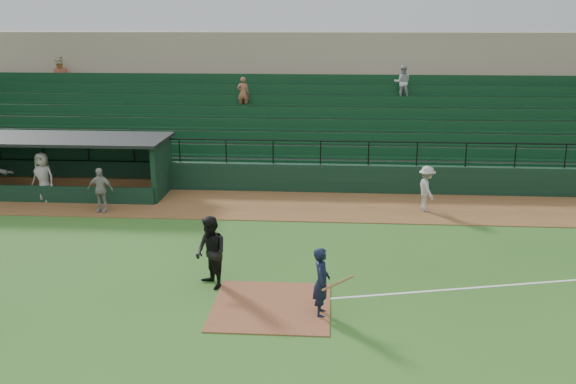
{
  "coord_description": "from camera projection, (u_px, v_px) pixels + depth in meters",
  "views": [
    {
      "loc": [
        1.47,
        -15.63,
        7.1
      ],
      "look_at": [
        0.0,
        5.0,
        1.4
      ],
      "focal_mm": 39.18,
      "sensor_mm": 36.0,
      "label": 1
    }
  ],
  "objects": [
    {
      "name": "ground",
      "position": [
        275.0,
        291.0,
        17.02
      ],
      "size": [
        90.0,
        90.0,
        0.0
      ],
      "primitive_type": "plane",
      "color": "#2D5D1E",
      "rests_on": "ground"
    },
    {
      "name": "stadium_structure",
      "position": [
        304.0,
        116.0,
        32.23
      ],
      "size": [
        38.0,
        13.08,
        6.4
      ],
      "color": "black",
      "rests_on": "ground"
    },
    {
      "name": "dugout_player_a",
      "position": [
        100.0,
        190.0,
        23.7
      ],
      "size": [
        1.01,
        0.45,
        1.7
      ],
      "primitive_type": "imported",
      "rotation": [
        0.0,
        0.0,
        -0.04
      ],
      "color": "#9F9A95",
      "rests_on": "warning_track"
    },
    {
      "name": "dugout",
      "position": [
        66.0,
        161.0,
        26.52
      ],
      "size": [
        8.9,
        3.2,
        2.42
      ],
      "color": "black",
      "rests_on": "ground"
    },
    {
      "name": "runner",
      "position": [
        427.0,
        189.0,
        23.8
      ],
      "size": [
        0.86,
        1.23,
        1.74
      ],
      "primitive_type": "imported",
      "rotation": [
        0.0,
        0.0,
        1.78
      ],
      "color": "#A09C96",
      "rests_on": "warning_track"
    },
    {
      "name": "warning_track",
      "position": [
        293.0,
        206.0,
        24.71
      ],
      "size": [
        40.0,
        4.0,
        0.03
      ],
      "primitive_type": "cube",
      "color": "brown",
      "rests_on": "ground"
    },
    {
      "name": "batter_at_plate",
      "position": [
        322.0,
        282.0,
        15.39
      ],
      "size": [
        1.01,
        0.69,
        1.76
      ],
      "color": "black",
      "rests_on": "ground"
    },
    {
      "name": "foul_line",
      "position": [
        562.0,
        281.0,
        17.62
      ],
      "size": [
        17.49,
        4.44,
        0.01
      ],
      "primitive_type": "cube",
      "rotation": [
        0.0,
        0.0,
        0.24
      ],
      "color": "white",
      "rests_on": "ground"
    },
    {
      "name": "dugout_player_b",
      "position": [
        43.0,
        177.0,
        25.1
      ],
      "size": [
        1.08,
        0.82,
        1.98
      ],
      "primitive_type": "imported",
      "rotation": [
        0.0,
        0.0,
        -0.21
      ],
      "color": "#9B9591",
      "rests_on": "warning_track"
    },
    {
      "name": "umpire",
      "position": [
        211.0,
        253.0,
        17.0
      ],
      "size": [
        1.19,
        1.23,
        2.0
      ],
      "primitive_type": "imported",
      "rotation": [
        0.0,
        0.0,
        -0.9
      ],
      "color": "black",
      "rests_on": "ground"
    },
    {
      "name": "home_plate_dirt",
      "position": [
        271.0,
        306.0,
        16.05
      ],
      "size": [
        3.0,
        3.0,
        0.03
      ],
      "primitive_type": "cube",
      "color": "brown",
      "rests_on": "ground"
    }
  ]
}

